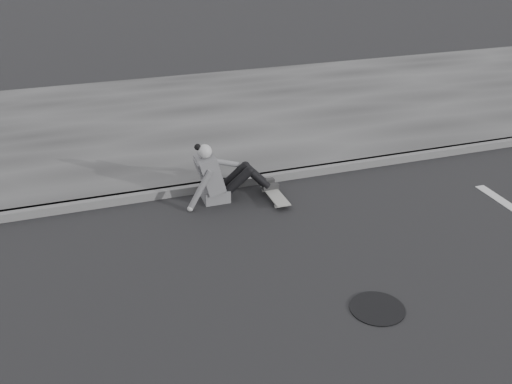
# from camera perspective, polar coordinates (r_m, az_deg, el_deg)

# --- Properties ---
(ground) EXTENTS (80.00, 80.00, 0.00)m
(ground) POSITION_cam_1_polar(r_m,az_deg,el_deg) (6.28, 0.28, -9.85)
(ground) COLOR black
(ground) RESTS_ON ground
(curb) EXTENTS (24.00, 0.16, 0.12)m
(curb) POSITION_cam_1_polar(r_m,az_deg,el_deg) (8.38, -5.53, 0.48)
(curb) COLOR #525252
(curb) RESTS_ON ground
(sidewalk) EXTENTS (24.00, 6.00, 0.12)m
(sidewalk) POSITION_cam_1_polar(r_m,az_deg,el_deg) (11.13, -9.32, 6.95)
(sidewalk) COLOR #373737
(sidewalk) RESTS_ON ground
(manhole) EXTENTS (0.57, 0.57, 0.01)m
(manhole) POSITION_cam_1_polar(r_m,az_deg,el_deg) (6.16, 12.02, -11.32)
(manhole) COLOR black
(manhole) RESTS_ON ground
(skateboard) EXTENTS (0.20, 0.78, 0.09)m
(skateboard) POSITION_cam_1_polar(r_m,az_deg,el_deg) (8.11, 1.85, -0.26)
(skateboard) COLOR gray
(skateboard) RESTS_ON ground
(seated_woman) EXTENTS (1.38, 0.46, 0.88)m
(seated_woman) POSITION_cam_1_polar(r_m,az_deg,el_deg) (7.99, -3.68, 1.58)
(seated_woman) COLOR #555558
(seated_woman) RESTS_ON ground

